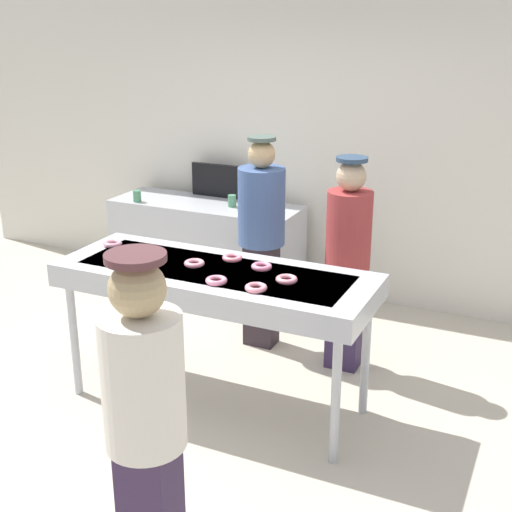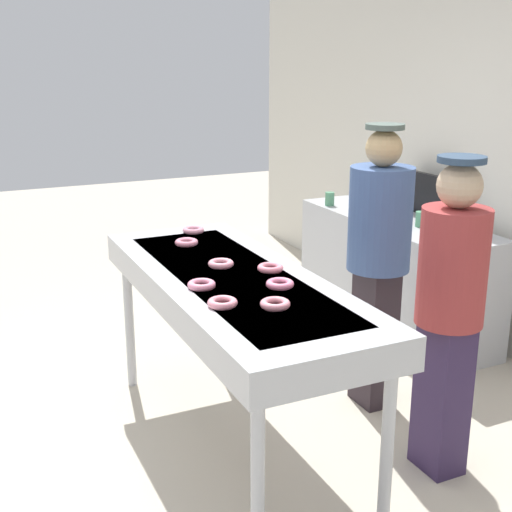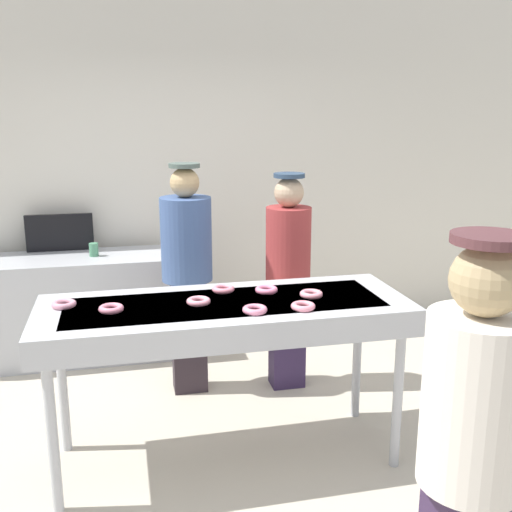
{
  "view_description": "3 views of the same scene",
  "coord_description": "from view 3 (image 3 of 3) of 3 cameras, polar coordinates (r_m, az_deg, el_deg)",
  "views": [
    {
      "loc": [
        1.98,
        -3.64,
        2.5
      ],
      "look_at": [
        0.24,
        0.11,
        1.05
      ],
      "focal_mm": 48.7,
      "sensor_mm": 36.0,
      "label": 1
    },
    {
      "loc": [
        2.98,
        -1.27,
        2.02
      ],
      "look_at": [
        0.06,
        0.1,
        1.07
      ],
      "focal_mm": 48.2,
      "sensor_mm": 36.0,
      "label": 2
    },
    {
      "loc": [
        -0.54,
        -3.14,
        2.01
      ],
      "look_at": [
        0.2,
        0.11,
        1.2
      ],
      "focal_mm": 42.02,
      "sensor_mm": 36.0,
      "label": 3
    }
  ],
  "objects": [
    {
      "name": "back_wall",
      "position": [
        5.41,
        -7.2,
        8.26
      ],
      "size": [
        8.0,
        0.12,
        3.01
      ],
      "primitive_type": "cube",
      "color": "silver",
      "rests_on": "ground"
    },
    {
      "name": "strawberry_donut_5",
      "position": [
        3.24,
        4.51,
        -4.79
      ],
      "size": [
        0.18,
        0.18,
        0.03
      ],
      "primitive_type": "torus",
      "rotation": [
        0.0,
        0.0,
        1.1
      ],
      "color": "pink",
      "rests_on": "fryer_conveyor"
    },
    {
      "name": "strawberry_donut_0",
      "position": [
        3.17,
        -0.11,
        -5.13
      ],
      "size": [
        0.17,
        0.17,
        0.03
      ],
      "primitive_type": "torus",
      "rotation": [
        0.0,
        0.0,
        1.97
      ],
      "color": "pink",
      "rests_on": "fryer_conveyor"
    },
    {
      "name": "ground_plane",
      "position": [
        3.76,
        -2.78,
        -18.54
      ],
      "size": [
        16.0,
        16.0,
        0.0
      ],
      "primitive_type": "plane",
      "color": "beige"
    },
    {
      "name": "strawberry_donut_2",
      "position": [
        3.54,
        -3.14,
        -3.15
      ],
      "size": [
        0.16,
        0.16,
        0.03
      ],
      "primitive_type": "torus",
      "rotation": [
        0.0,
        0.0,
        1.35
      ],
      "color": "pink",
      "rests_on": "fryer_conveyor"
    },
    {
      "name": "strawberry_donut_7",
      "position": [
        3.32,
        -5.49,
        -4.31
      ],
      "size": [
        0.17,
        0.17,
        0.03
      ],
      "primitive_type": "torus",
      "rotation": [
        0.0,
        0.0,
        1.88
      ],
      "color": "pink",
      "rests_on": "fryer_conveyor"
    },
    {
      "name": "worker_assistant",
      "position": [
        4.24,
        -6.59,
        -0.8
      ],
      "size": [
        0.36,
        0.36,
        1.66
      ],
      "rotation": [
        0.0,
        0.0,
        3.34
      ],
      "color": "#2B2228",
      "rests_on": "ground"
    },
    {
      "name": "menu_display",
      "position": [
        5.29,
        -18.18,
        2.14
      ],
      "size": [
        0.55,
        0.04,
        0.31
      ],
      "primitive_type": "cube",
      "color": "black",
      "rests_on": "prep_counter"
    },
    {
      "name": "strawberry_donut_6",
      "position": [
        3.45,
        5.28,
        -3.63
      ],
      "size": [
        0.18,
        0.18,
        0.03
      ],
      "primitive_type": "torus",
      "rotation": [
        0.0,
        0.0,
        1.05
      ],
      "color": "pink",
      "rests_on": "fryer_conveyor"
    },
    {
      "name": "strawberry_donut_3",
      "position": [
        3.42,
        -17.82,
        -4.38
      ],
      "size": [
        0.15,
        0.15,
        0.03
      ],
      "primitive_type": "torus",
      "rotation": [
        0.0,
        0.0,
        3.0
      ],
      "color": "pink",
      "rests_on": "fryer_conveyor"
    },
    {
      "name": "paper_cup_1",
      "position": [
        5.03,
        -15.19,
        0.59
      ],
      "size": [
        0.07,
        0.07,
        0.11
      ],
      "primitive_type": "cylinder",
      "color": "#4C8C66",
      "rests_on": "prep_counter"
    },
    {
      "name": "prep_counter",
      "position": [
        5.19,
        -17.94,
        -4.73
      ],
      "size": [
        1.78,
        0.62,
        0.85
      ],
      "primitive_type": "cube",
      "color": "#B7BABF",
      "rests_on": "ground"
    },
    {
      "name": "strawberry_donut_4",
      "position": [
        3.28,
        -13.62,
        -4.88
      ],
      "size": [
        0.18,
        0.18,
        0.03
      ],
      "primitive_type": "torus",
      "rotation": [
        0.0,
        0.0,
        2.71
      ],
      "color": "pink",
      "rests_on": "fryer_conveyor"
    },
    {
      "name": "strawberry_donut_1",
      "position": [
        3.52,
        1.0,
        -3.23
      ],
      "size": [
        0.19,
        0.19,
        0.03
      ],
      "primitive_type": "torus",
      "rotation": [
        0.0,
        0.0,
        2.49
      ],
      "color": "pink",
      "rests_on": "fryer_conveyor"
    },
    {
      "name": "worker_baker",
      "position": [
        4.31,
        3.06,
        -1.43
      ],
      "size": [
        0.32,
        0.32,
        1.58
      ],
      "rotation": [
        0.0,
        0.0,
        2.97
      ],
      "color": "#302244",
      "rests_on": "ground"
    },
    {
      "name": "customer_waiting",
      "position": [
        2.16,
        19.8,
        -16.78
      ],
      "size": [
        0.34,
        0.34,
        1.65
      ],
      "rotation": [
        0.0,
        0.0,
        -0.05
      ],
      "color": "#342341",
      "rests_on": "ground"
    },
    {
      "name": "fryer_conveyor",
      "position": [
        3.38,
        -2.95,
        -5.75
      ],
      "size": [
        2.06,
        0.76,
        0.97
      ],
      "color": "#B7BABF",
      "rests_on": "ground"
    }
  ]
}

